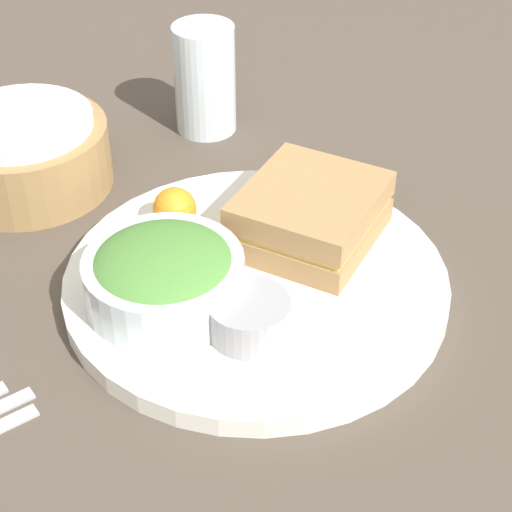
{
  "coord_description": "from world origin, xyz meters",
  "views": [
    {
      "loc": [
        -0.42,
        -0.4,
        0.49
      ],
      "look_at": [
        0.0,
        0.0,
        0.04
      ],
      "focal_mm": 60.0,
      "sensor_mm": 36.0,
      "label": 1
    }
  ],
  "objects_px": {
    "drink_glass": "(205,79)",
    "bread_basket": "(25,153)",
    "plate": "(256,282)",
    "salad_bowl": "(164,274)",
    "sandwich": "(309,214)",
    "dressing_cup": "(249,317)"
  },
  "relations": [
    {
      "from": "drink_glass",
      "to": "bread_basket",
      "type": "bearing_deg",
      "value": 166.57
    },
    {
      "from": "plate",
      "to": "salad_bowl",
      "type": "height_order",
      "value": "salad_bowl"
    },
    {
      "from": "salad_bowl",
      "to": "drink_glass",
      "type": "distance_m",
      "value": 0.33
    },
    {
      "from": "salad_bowl",
      "to": "drink_glass",
      "type": "height_order",
      "value": "drink_glass"
    },
    {
      "from": "plate",
      "to": "salad_bowl",
      "type": "relative_size",
      "value": 2.53
    },
    {
      "from": "salad_bowl",
      "to": "bread_basket",
      "type": "height_order",
      "value": "bread_basket"
    },
    {
      "from": "sandwich",
      "to": "salad_bowl",
      "type": "xyz_separation_m",
      "value": [
        -0.15,
        0.03,
        0.0
      ]
    },
    {
      "from": "drink_glass",
      "to": "sandwich",
      "type": "bearing_deg",
      "value": -112.93
    },
    {
      "from": "sandwich",
      "to": "bread_basket",
      "type": "relative_size",
      "value": 0.89
    },
    {
      "from": "sandwich",
      "to": "dressing_cup",
      "type": "relative_size",
      "value": 2.29
    },
    {
      "from": "sandwich",
      "to": "dressing_cup",
      "type": "xyz_separation_m",
      "value": [
        -0.13,
        -0.05,
        -0.01
      ]
    },
    {
      "from": "sandwich",
      "to": "bread_basket",
      "type": "bearing_deg",
      "value": 110.48
    },
    {
      "from": "bread_basket",
      "to": "salad_bowl",
      "type": "bearing_deg",
      "value": -99.17
    },
    {
      "from": "salad_bowl",
      "to": "dressing_cup",
      "type": "distance_m",
      "value": 0.08
    },
    {
      "from": "sandwich",
      "to": "dressing_cup",
      "type": "height_order",
      "value": "sandwich"
    },
    {
      "from": "bread_basket",
      "to": "drink_glass",
      "type": "bearing_deg",
      "value": -13.43
    },
    {
      "from": "drink_glass",
      "to": "bread_basket",
      "type": "xyz_separation_m",
      "value": [
        -0.21,
        0.05,
        -0.02
      ]
    },
    {
      "from": "sandwich",
      "to": "dressing_cup",
      "type": "bearing_deg",
      "value": -159.82
    },
    {
      "from": "plate",
      "to": "dressing_cup",
      "type": "xyz_separation_m",
      "value": [
        -0.06,
        -0.05,
        0.03
      ]
    },
    {
      "from": "plate",
      "to": "sandwich",
      "type": "bearing_deg",
      "value": 0.86
    },
    {
      "from": "drink_glass",
      "to": "bread_basket",
      "type": "distance_m",
      "value": 0.22
    },
    {
      "from": "sandwich",
      "to": "dressing_cup",
      "type": "distance_m",
      "value": 0.14
    }
  ]
}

